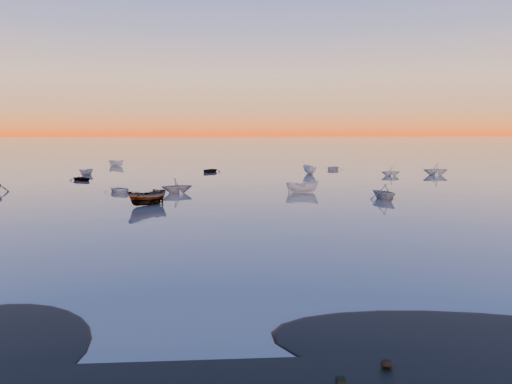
{
  "coord_description": "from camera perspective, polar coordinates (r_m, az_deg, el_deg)",
  "views": [
    {
      "loc": [
        -0.79,
        -18.44,
        7.55
      ],
      "look_at": [
        2.39,
        28.0,
        1.53
      ],
      "focal_mm": 35.0,
      "sensor_mm": 36.0,
      "label": 1
    }
  ],
  "objects": [
    {
      "name": "ground",
      "position": [
        118.68,
        -3.53,
        3.71
      ],
      "size": [
        600.0,
        600.0,
        0.0
      ],
      "primitive_type": "plane",
      "color": "#695E57",
      "rests_on": "ground"
    },
    {
      "name": "mud_lobes",
      "position": [
        19.02,
        -1.26,
        -15.99
      ],
      "size": [
        140.0,
        6.0,
        0.07
      ],
      "primitive_type": null,
      "color": "black",
      "rests_on": "ground"
    },
    {
      "name": "moored_fleet",
      "position": [
        71.84,
        -3.26,
        1.32
      ],
      "size": [
        124.0,
        58.0,
        1.2
      ],
      "primitive_type": null,
      "color": "silver",
      "rests_on": "ground"
    },
    {
      "name": "boat_near_left",
      "position": [
        60.48,
        -15.29,
        -0.06
      ],
      "size": [
        4.39,
        3.38,
        1.02
      ],
      "primitive_type": "imported",
      "rotation": [
        0.0,
        0.0,
        0.48
      ],
      "color": "silver",
      "rests_on": "ground"
    },
    {
      "name": "boat_near_center",
      "position": [
        58.69,
        5.31,
        -0.05
      ],
      "size": [
        1.66,
        3.88,
        1.34
      ],
      "primitive_type": "imported",
      "rotation": [
        0.0,
        0.0,
        1.56
      ],
      "color": "silver",
      "rests_on": "ground"
    },
    {
      "name": "boat_near_right",
      "position": [
        54.66,
        14.39,
        -0.8
      ],
      "size": [
        3.98,
        2.95,
        1.27
      ],
      "primitive_type": "imported",
      "rotation": [
        0.0,
        0.0,
        3.55
      ],
      "color": "gray",
      "rests_on": "ground"
    }
  ]
}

